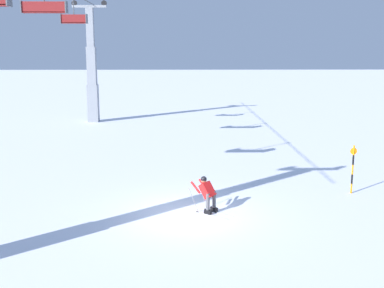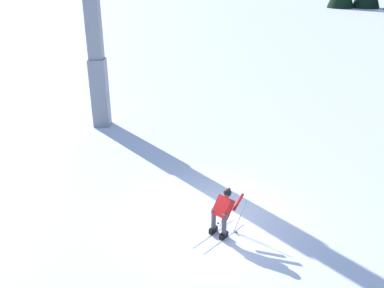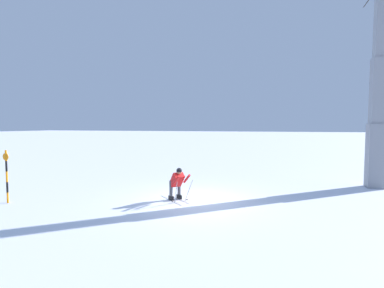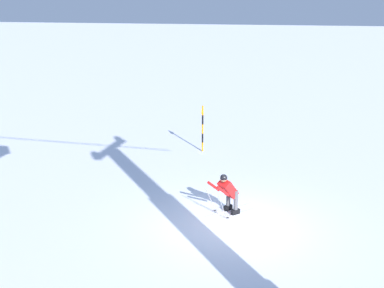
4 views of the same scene
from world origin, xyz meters
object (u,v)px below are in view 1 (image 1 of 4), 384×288
object	(u,v)px
skier_carving_main	(207,192)
trail_marker_pole	(353,168)
chairlift_seat_middle	(74,19)
chairlift_seat_second	(44,8)
lift_tower_far	(92,73)

from	to	relation	value
skier_carving_main	trail_marker_pole	world-z (taller)	trail_marker_pole
chairlift_seat_middle	skier_carving_main	bearing A→B (deg)	-153.90
skier_carving_main	chairlift_seat_middle	world-z (taller)	chairlift_seat_middle
chairlift_seat_second	trail_marker_pole	size ratio (longest dim) A/B	1.18
chairlift_seat_middle	trail_marker_pole	size ratio (longest dim) A/B	0.99
skier_carving_main	chairlift_seat_second	bearing A→B (deg)	40.22
skier_carving_main	trail_marker_pole	distance (m)	6.52
lift_tower_far	chairlift_seat_second	size ratio (longest dim) A/B	4.06
lift_tower_far	trail_marker_pole	world-z (taller)	lift_tower_far
chairlift_seat_middle	trail_marker_pole	distance (m)	21.64
skier_carving_main	chairlift_seat_second	distance (m)	14.74
lift_tower_far	trail_marker_pole	bearing A→B (deg)	-144.90
skier_carving_main	trail_marker_pole	bearing A→B (deg)	-70.26
chairlift_seat_second	trail_marker_pole	bearing A→B (deg)	-117.74
skier_carving_main	lift_tower_far	xyz separation A→B (m)	(22.66, 8.25, 3.27)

